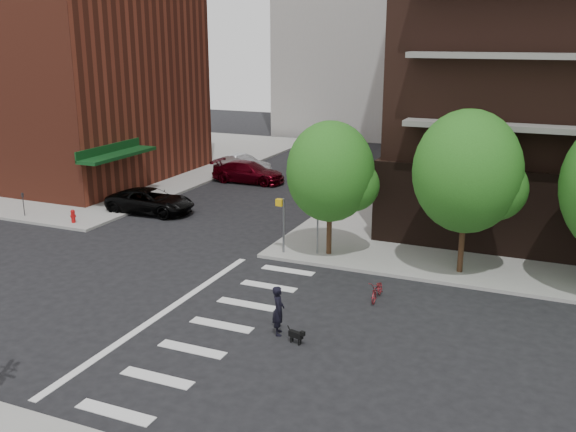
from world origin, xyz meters
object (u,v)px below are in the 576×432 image
(parked_car_silver, at_px, (243,164))
(fire_hydrant, at_px, (73,215))
(parked_car_maroon, at_px, (248,172))
(scooter, at_px, (377,290))
(dog_walker, at_px, (278,310))
(parked_car_black, at_px, (151,201))

(parked_car_silver, bearing_deg, fire_hydrant, 176.49)
(fire_hydrant, xyz_separation_m, parked_car_maroon, (4.03, 13.17, 0.20))
(fire_hydrant, relative_size, parked_car_maroon, 0.14)
(scooter, height_order, dog_walker, dog_walker)
(fire_hydrant, xyz_separation_m, scooter, (17.97, -3.36, -0.15))
(parked_car_silver, bearing_deg, parked_car_black, -174.49)
(parked_car_black, bearing_deg, scooter, -117.83)
(fire_hydrant, distance_m, scooter, 18.28)
(fire_hydrant, distance_m, parked_car_maroon, 13.77)
(parked_car_black, xyz_separation_m, parked_car_maroon, (1.59, 9.42, 0.04))
(fire_hydrant, distance_m, parked_car_black, 4.47)
(parked_car_silver, distance_m, scooter, 24.62)
(parked_car_maroon, distance_m, scooter, 21.63)
(scooter, distance_m, dog_walker, 4.87)
(parked_car_black, relative_size, dog_walker, 2.91)
(parked_car_silver, height_order, dog_walker, dog_walker)
(dog_walker, bearing_deg, fire_hydrant, 39.56)
(fire_hydrant, height_order, parked_car_maroon, parked_car_maroon)
(parked_car_black, xyz_separation_m, scooter, (15.54, -7.10, -0.31))
(parked_car_silver, bearing_deg, scooter, -135.61)
(parked_car_black, bearing_deg, parked_car_silver, -2.62)
(parked_car_maroon, relative_size, dog_walker, 2.94)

